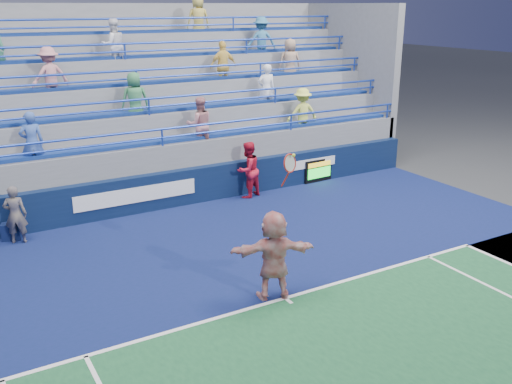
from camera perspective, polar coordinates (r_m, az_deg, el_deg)
ground at (r=12.01m, az=2.93°, el=-10.64°), size 120.00×120.00×0.00m
sponsor_wall at (r=17.17m, az=-8.84°, el=0.22°), size 18.00×0.32×1.10m
bleacher_stand at (r=20.37m, az=-12.91°, el=5.73°), size 18.00×5.60×6.13m
serve_speed_board at (r=19.62m, az=6.23°, el=2.15°), size 1.15×0.20×0.79m
judge_chair at (r=16.09m, az=-23.25°, el=-3.45°), size 0.58×0.59×0.81m
tennis_player at (r=11.66m, az=1.79°, el=-6.33°), size 1.84×1.14×3.04m
line_judge at (r=15.59m, az=-22.93°, el=-2.11°), size 0.64×0.52×1.53m
ball_girl at (r=17.80m, az=-0.81°, el=2.23°), size 1.04×0.92×1.78m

